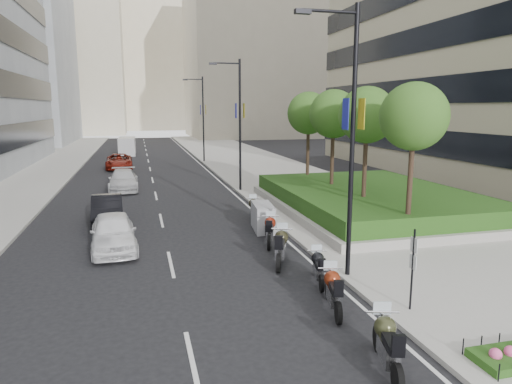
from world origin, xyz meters
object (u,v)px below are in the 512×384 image
object	(u,v)px
lamp_post_1	(238,119)
parking_sign	(413,265)
car_d	(119,161)
car_a	(113,232)
motorcycle_3	(281,247)
motorcycle_4	(270,230)
motorcycle_1	(333,291)
motorcycle_0	(387,344)
delivery_van	(127,147)
lamp_post_2	(202,115)
motorcycle_5	(263,218)
motorcycle_2	(318,268)
lamp_post_0	(348,131)
car_c	(123,180)
car_b	(107,210)
motorcycle_6	(253,209)

from	to	relation	value
lamp_post_1	parking_sign	world-z (taller)	lamp_post_1
car_d	car_a	bearing A→B (deg)	-89.75
motorcycle_3	car_d	size ratio (longest dim) A/B	0.45
motorcycle_3	car_d	xyz separation A→B (m)	(-6.87, 29.77, 0.07)
motorcycle_3	motorcycle_4	bearing A→B (deg)	15.43
motorcycle_1	car_d	bearing A→B (deg)	25.75
lamp_post_1	motorcycle_0	world-z (taller)	lamp_post_1
delivery_van	motorcycle_3	bearing A→B (deg)	-80.45
motorcycle_0	lamp_post_2	bearing A→B (deg)	13.85
motorcycle_5	lamp_post_1	bearing A→B (deg)	0.24
lamp_post_1	car_a	size ratio (longest dim) A/B	2.03
motorcycle_1	car_a	xyz separation A→B (m)	(-6.43, 7.57, 0.16)
motorcycle_1	motorcycle_2	xyz separation A→B (m)	(0.39, 2.07, -0.06)
motorcycle_2	car_a	xyz separation A→B (m)	(-6.81, 5.50, 0.22)
lamp_post_2	motorcycle_4	xyz separation A→B (m)	(-1.31, -30.47, -4.46)
car_a	car_d	distance (m)	26.45
lamp_post_1	motorcycle_0	size ratio (longest dim) A/B	3.96
motorcycle_0	motorcycle_5	xyz separation A→B (m)	(0.43, 12.06, 0.03)
motorcycle_3	car_a	bearing A→B (deg)	84.00
lamp_post_0	car_c	xyz separation A→B (m)	(-7.78, 19.81, -4.35)
motorcycle_3	car_c	world-z (taller)	car_c
parking_sign	car_d	xyz separation A→B (m)	(-9.14, 34.81, -0.73)
parking_sign	motorcycle_1	world-z (taller)	parking_sign
motorcycle_2	car_a	bearing A→B (deg)	65.00
lamp_post_0	motorcycle_4	bearing A→B (deg)	106.14
motorcycle_1	motorcycle_3	xyz separation A→B (m)	(-0.25, 4.24, 0.06)
motorcycle_0	car_b	distance (m)	16.87
car_b	motorcycle_6	bearing A→B (deg)	-12.37
lamp_post_1	motorcycle_2	size ratio (longest dim) A/B	4.53
motorcycle_2	car_b	bearing A→B (deg)	49.62
delivery_van	lamp_post_0	bearing A→B (deg)	-78.83
lamp_post_0	motorcycle_0	world-z (taller)	lamp_post_0
motorcycle_6	motorcycle_2	bearing A→B (deg)	-169.79
motorcycle_5	car_b	distance (m)	8.02
motorcycle_3	car_c	xyz separation A→B (m)	(-6.17, 17.78, 0.06)
motorcycle_3	motorcycle_6	size ratio (longest dim) A/B	1.07
lamp_post_1	motorcycle_4	distance (m)	13.30
motorcycle_0	lamp_post_1	bearing A→B (deg)	12.18
motorcycle_1	delivery_van	bearing A→B (deg)	21.85
lamp_post_2	motorcycle_4	bearing A→B (deg)	-92.47
motorcycle_3	motorcycle_6	distance (m)	6.89
motorcycle_2	motorcycle_5	size ratio (longest dim) A/B	0.88
motorcycle_0	motorcycle_5	distance (m)	12.06
motorcycle_0	car_d	bearing A→B (deg)	26.63
motorcycle_1	motorcycle_3	distance (m)	4.25
lamp_post_2	car_c	xyz separation A→B (m)	(-7.78, -15.19, -4.35)
car_a	car_d	xyz separation A→B (m)	(-0.70, 26.44, -0.03)
car_d	motorcycle_6	bearing A→B (deg)	-73.04
motorcycle_6	motorcycle_0	bearing A→B (deg)	-171.65
lamp_post_2	delivery_van	size ratio (longest dim) A/B	1.75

